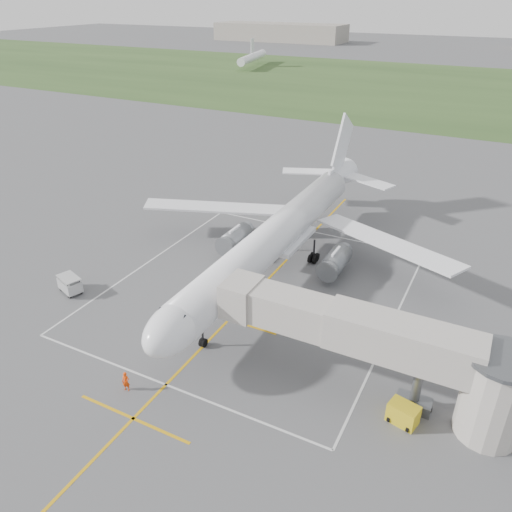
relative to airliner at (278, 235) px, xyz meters
The scene contains 11 objects.
ground 4.46m from the airliner, 90.00° to the right, with size 700.00×700.00×0.00m, color #4F4F51.
grass_strip 129.32m from the airliner, 90.00° to the left, with size 700.00×120.00×0.02m, color #2E4A20.
apron_markings 7.90m from the airliner, 90.00° to the right, with size 28.20×60.00×0.01m.
airliner is the anchor object (origin of this frame).
jet_bridge 21.22m from the airliner, 42.19° to the right, with size 23.40×5.00×7.20m.
gpu_unit 24.05m from the airliner, 42.32° to the right, with size 2.36×1.89×1.58m.
baggage_cart 22.32m from the airliner, 140.53° to the right, with size 3.01×2.36×1.83m.
ramp_worker_nose 23.01m from the airliner, 95.98° to the right, with size 0.62×0.40×1.69m, color #EC3D07.
ramp_worker_wing 6.02m from the airliner, 166.22° to the left, with size 0.86×0.67×1.76m, color orange.
distant_hangars 264.94m from the airliner, 93.50° to the left, with size 345.00×49.00×12.00m.
distant_aircraft 159.21m from the airliner, 91.59° to the left, with size 171.87×48.16×8.85m.
Camera 1 is at (20.23, -43.52, 27.75)m, focal length 35.00 mm.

